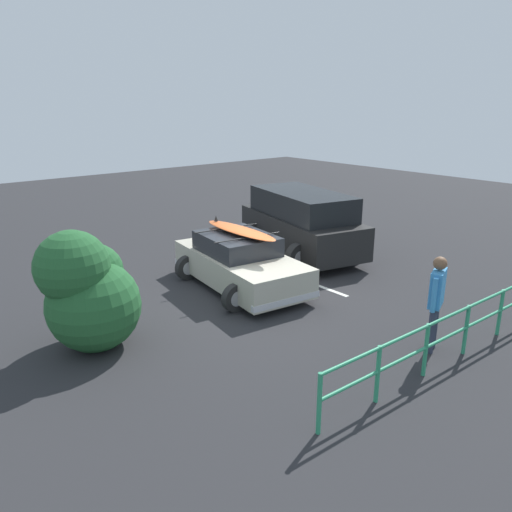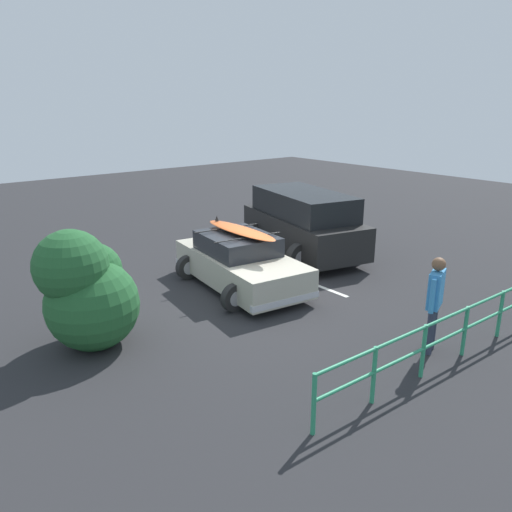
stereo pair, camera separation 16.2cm
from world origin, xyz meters
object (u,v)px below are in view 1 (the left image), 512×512
at_px(sedan_car, 240,262).
at_px(bush_near_left, 90,294).
at_px(suv_car, 301,223).
at_px(person_bystander, 437,295).

xyz_separation_m(sedan_car, bush_near_left, (4.09, 0.73, 0.42)).
height_order(sedan_car, bush_near_left, bush_near_left).
bearing_deg(suv_car, bush_near_left, 13.26).
distance_m(suv_car, bush_near_left, 7.38).
bearing_deg(sedan_car, person_bystander, 97.72).
height_order(sedan_car, person_bystander, person_bystander).
distance_m(sedan_car, suv_car, 3.26).
distance_m(sedan_car, person_bystander, 4.99).
relative_size(sedan_car, person_bystander, 2.29).
distance_m(suv_car, person_bystander, 6.36).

